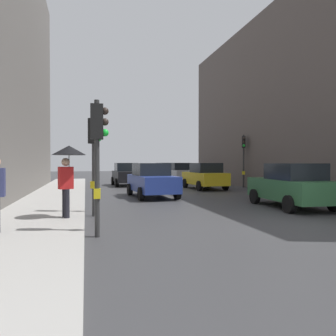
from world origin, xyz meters
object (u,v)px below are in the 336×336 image
Objects in this scene: traffic_light_mid_street at (244,151)px; car_blue_van at (152,180)px; car_yellow_taxi at (205,176)px; traffic_light_near_left at (98,143)px; car_dark_suv at (126,174)px; car_silver_hatchback at (179,172)px; car_green_estate at (292,186)px; car_white_compact at (165,171)px; pedestrian_with_umbrella at (68,161)px; traffic_light_near_right at (94,147)px.

traffic_light_mid_street is 0.88× the size of car_blue_van.
traffic_light_mid_street is at bearing 8.67° from car_yellow_taxi.
traffic_light_near_left is 17.38m from car_dark_suv.
car_silver_hatchback is at bearing 68.61° from traffic_light_near_left.
car_dark_suv is at bearing 136.24° from car_yellow_taxi.
car_green_estate is 23.59m from car_white_compact.
car_silver_hatchback is (5.22, 3.30, 0.00)m from car_dark_suv.
car_green_estate and car_yellow_taxi have the same top height.
traffic_light_mid_street is at bearing 31.01° from car_blue_van.
car_blue_van is at bearing 131.56° from car_green_estate.
pedestrian_with_umbrella reaches higher than car_white_compact.
car_green_estate is 2.01× the size of pedestrian_with_umbrella.
car_silver_hatchback is at bearing 109.80° from traffic_light_mid_street.
pedestrian_with_umbrella reaches higher than car_green_estate.
car_white_compact is at bearing 72.93° from traffic_light_near_left.
traffic_light_near_left is 0.77× the size of car_silver_hatchback.
car_blue_van is at bearing -88.28° from car_dark_suv.
traffic_light_near_left is 21.95m from car_silver_hatchback.
car_dark_suv is at bearing -119.30° from car_white_compact.
car_yellow_taxi is at bearing 42.44° from car_blue_van.
traffic_light_near_right is 0.79× the size of car_yellow_taxi.
traffic_light_near_left is 0.78× the size of car_dark_suv.
traffic_light_near_right is at bearing -136.97° from traffic_light_mid_street.
pedestrian_with_umbrella reaches higher than car_blue_van.
car_green_estate and car_dark_suv have the same top height.
car_blue_van is 1.02× the size of car_white_compact.
car_silver_hatchback is 2.00× the size of pedestrian_with_umbrella.
traffic_light_mid_street is 0.89× the size of car_yellow_taxi.
pedestrian_with_umbrella is (-0.79, -0.99, -0.48)m from traffic_light_near_right.
pedestrian_with_umbrella is at bearing -110.08° from car_white_compact.
car_white_compact is at bearing 87.77° from car_silver_hatchback.
car_yellow_taxi is at bearing 51.51° from pedestrian_with_umbrella.
car_silver_hatchback is at bearing 86.52° from car_yellow_taxi.
traffic_light_mid_street is at bearing 73.04° from car_green_estate.
traffic_light_near_left is 8.44m from car_green_estate.
pedestrian_with_umbrella is (-3.57, -14.99, 0.96)m from car_dark_suv.
traffic_light_near_right reaches higher than car_white_compact.
car_yellow_taxi is 7.85m from car_silver_hatchback.
traffic_light_near_left is 2.30m from pedestrian_with_umbrella.
car_blue_van and car_green_estate have the same top height.
traffic_light_near_right is 12.17m from car_yellow_taxi.
traffic_light_near_right is at bearing -128.47° from car_yellow_taxi.
car_white_compact is 1.00× the size of car_dark_suv.
traffic_light_near_right reaches higher than car_dark_suv.
car_dark_suv is 1.98× the size of pedestrian_with_umbrella.
car_silver_hatchback is (-2.65, 7.36, -1.72)m from traffic_light_mid_street.
car_green_estate and car_white_compact have the same top height.
car_green_estate is 1.01× the size of car_silver_hatchback.
pedestrian_with_umbrella reaches higher than car_dark_suv.
car_green_estate and car_silver_hatchback have the same top height.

